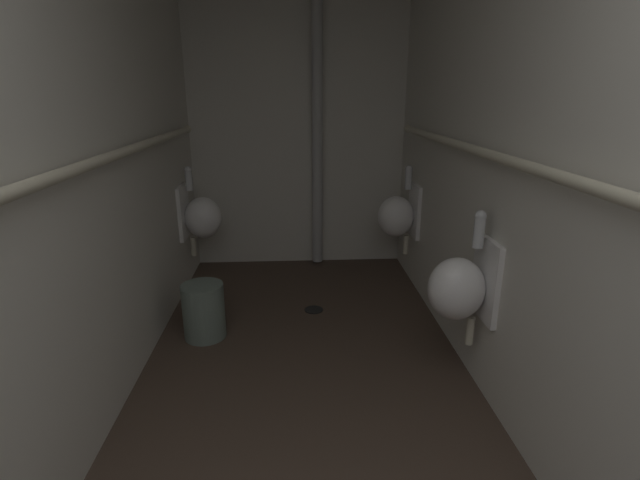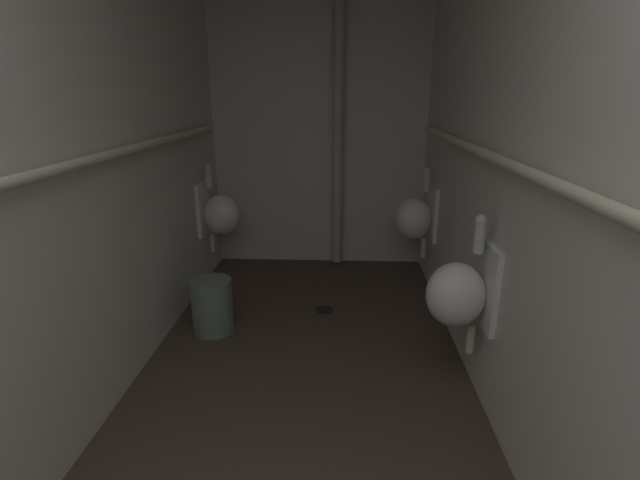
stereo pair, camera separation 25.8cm
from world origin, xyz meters
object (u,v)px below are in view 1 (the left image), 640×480
Objects in this scene: urinal_right_far at (398,215)px; waste_bin at (204,311)px; urinal_right_mid at (461,287)px; standpipe_back_wall at (317,117)px; floor_drain at (314,309)px; urinal_left_mid at (200,216)px.

urinal_right_far is 1.76m from waste_bin.
urinal_right_mid is 0.28× the size of standpipe_back_wall.
urinal_right_mid and urinal_right_far have the same top height.
floor_drain is at bearing 25.09° from waste_bin.
urinal_left_mid is at bearing 136.66° from urinal_right_mid.
urinal_right_far is 0.28× the size of standpipe_back_wall.
urinal_right_mid is 1.37m from floor_drain.
urinal_left_mid reaches higher than floor_drain.
urinal_left_mid is at bearing 99.89° from waste_bin.
waste_bin is (-1.48, 0.64, -0.41)m from urinal_right_mid.
urinal_left_mid is 1.22m from floor_drain.
floor_drain is at bearing -94.65° from standpipe_back_wall.
urinal_right_far reaches higher than floor_drain.
standpipe_back_wall is at bearing 58.55° from waste_bin.
urinal_right_far is 5.39× the size of floor_drain.
urinal_right_mid is at bearing -43.34° from urinal_left_mid.
standpipe_back_wall is (0.99, 0.45, 0.76)m from urinal_left_mid.
urinal_left_mid is 1.33m from standpipe_back_wall.
urinal_right_mid is (1.64, -1.55, 0.00)m from urinal_left_mid.
urinal_right_far is 1.12m from standpipe_back_wall.
urinal_right_mid is 1.00× the size of urinal_right_far.
standpipe_back_wall is (-0.65, 0.51, 0.76)m from urinal_right_far.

